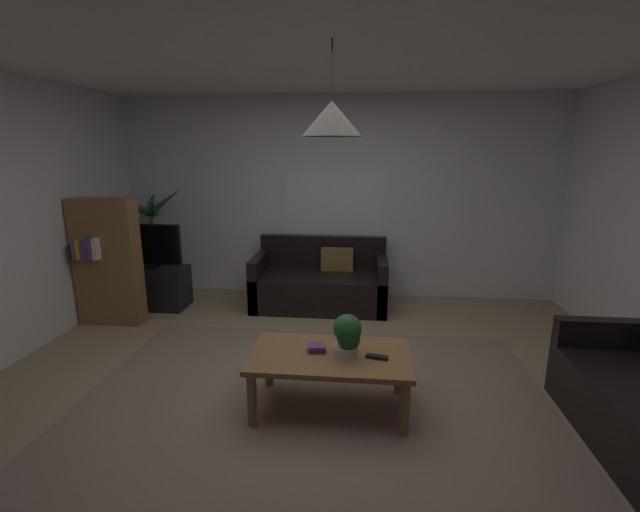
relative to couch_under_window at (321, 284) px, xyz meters
The scene contains 17 objects.
floor 2.02m from the couch_under_window, 85.25° to the right, with size 5.60×4.97×0.02m, color #9E8466.
rug 2.22m from the couch_under_window, 85.68° to the right, with size 3.64×2.73×0.01m, color gray.
wall_back 1.15m from the couch_under_window, 72.15° to the left, with size 5.72×0.06×2.57m, color silver.
ceiling 3.06m from the couch_under_window, 85.25° to the right, with size 5.60×4.97×0.02m, color white.
window_pane 1.00m from the couch_under_window, 75.83° to the left, with size 1.26×0.01×0.98m, color white.
couch_under_window is the anchor object (origin of this frame).
coffee_table 2.25m from the couch_under_window, 82.42° to the right, with size 1.17×0.66×0.44m.
book_on_table_0 2.21m from the couch_under_window, 84.77° to the right, with size 0.12×0.10×0.03m, color #2D4C8C.
book_on_table_1 2.22m from the couch_under_window, 85.09° to the right, with size 0.13×0.10×0.02m, color #72387F.
remote_on_table_0 2.23m from the couch_under_window, 79.41° to the right, with size 0.05×0.16×0.02m, color black.
remote_on_table_1 2.36m from the couch_under_window, 74.35° to the right, with size 0.05×0.16×0.02m, color black.
potted_plant_on_table 2.32m from the couch_under_window, 79.41° to the right, with size 0.21×0.21×0.32m.
tv_stand 2.10m from the couch_under_window, behind, with size 0.90×0.44×0.50m, color black.
tv 2.16m from the couch_under_window, behind, with size 0.87×0.16×0.54m.
potted_palm_corner 2.26m from the couch_under_window, behind, with size 0.88×0.84×1.45m.
bookshelf_corner 2.45m from the couch_under_window, 160.55° to the right, with size 0.70×0.31×1.40m.
pendant_lamp 2.90m from the couch_under_window, 82.42° to the right, with size 0.39×0.39×0.59m.
Camera 1 is at (0.36, -3.17, 1.91)m, focal length 24.60 mm.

